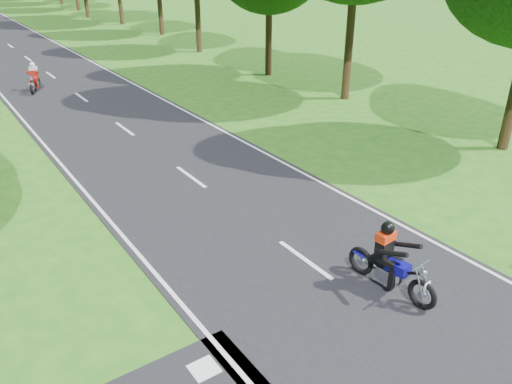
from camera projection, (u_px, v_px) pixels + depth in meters
ground at (364, 303)px, 10.86m from camera, size 160.00×160.00×0.00m
rider_near_blue at (393, 258)px, 10.90m from camera, size 0.84×2.03×1.65m
rider_far_red at (34, 77)px, 26.42m from camera, size 1.29×1.88×1.50m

